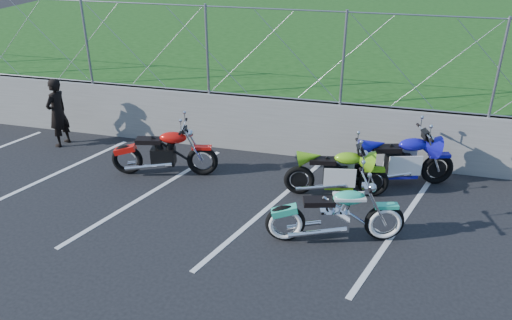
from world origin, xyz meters
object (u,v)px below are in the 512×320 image
(cruiser_turquoise, at_px, (337,216))
(naked_orange, at_px, (166,154))
(person_standing, at_px, (57,113))
(sportbike_blue, at_px, (401,162))
(sportbike_green, at_px, (338,174))

(cruiser_turquoise, height_order, naked_orange, cruiser_turquoise)
(cruiser_turquoise, height_order, person_standing, person_standing)
(sportbike_blue, relative_size, person_standing, 1.33)
(sportbike_blue, distance_m, person_standing, 7.88)
(cruiser_turquoise, bearing_deg, sportbike_blue, 50.23)
(cruiser_turquoise, distance_m, person_standing, 7.22)
(cruiser_turquoise, relative_size, sportbike_green, 1.13)
(sportbike_green, bearing_deg, cruiser_turquoise, -95.13)
(naked_orange, bearing_deg, cruiser_turquoise, -34.43)
(naked_orange, bearing_deg, sportbike_green, -12.03)
(sportbike_green, xyz_separation_m, sportbike_blue, (1.19, 0.76, 0.04))
(sportbike_green, bearing_deg, naked_orange, 169.75)
(cruiser_turquoise, relative_size, person_standing, 1.39)
(naked_orange, distance_m, sportbike_green, 3.60)
(cruiser_turquoise, relative_size, sportbike_blue, 1.05)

